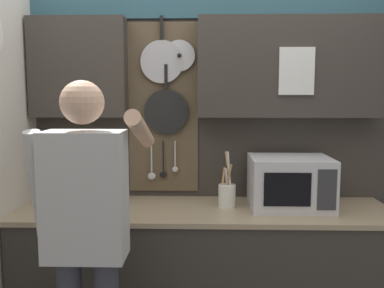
% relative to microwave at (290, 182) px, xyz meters
% --- Properties ---
extents(base_cabinet_counter, '(2.32, 0.64, 0.89)m').
position_rel_microwave_xyz_m(base_cabinet_counter, '(-0.53, -0.04, -0.61)').
color(base_cabinet_counter, '#38332D').
rests_on(base_cabinet_counter, ground_plane).
extents(back_wall_unit, '(2.89, 0.22, 2.37)m').
position_rel_microwave_xyz_m(back_wall_unit, '(-0.51, 0.25, 0.40)').
color(back_wall_unit, '#38332D').
rests_on(back_wall_unit, ground_plane).
extents(microwave, '(0.49, 0.40, 0.32)m').
position_rel_microwave_xyz_m(microwave, '(0.00, 0.00, 0.00)').
color(microwave, silver).
rests_on(microwave, base_cabinet_counter).
extents(knife_block, '(0.13, 0.16, 0.26)m').
position_rel_microwave_xyz_m(knife_block, '(-1.18, 0.00, -0.06)').
color(knife_block, brown).
rests_on(knife_block, base_cabinet_counter).
extents(utensil_crock, '(0.11, 0.11, 0.35)m').
position_rel_microwave_xyz_m(utensil_crock, '(-0.39, 0.00, -0.07)').
color(utensil_crock, white).
rests_on(utensil_crock, base_cabinet_counter).
extents(person, '(0.54, 0.64, 1.66)m').
position_rel_microwave_xyz_m(person, '(-1.10, -0.66, -0.06)').
color(person, '#383842').
rests_on(person, ground_plane).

